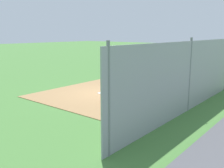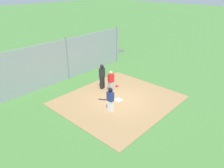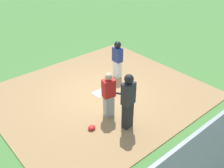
{
  "view_description": "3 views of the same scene",
  "coord_description": "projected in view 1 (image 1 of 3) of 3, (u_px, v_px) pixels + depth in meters",
  "views": [
    {
      "loc": [
        -10.97,
        -9.68,
        3.55
      ],
      "look_at": [
        0.24,
        -0.55,
        0.62
      ],
      "focal_mm": 40.67,
      "sensor_mm": 36.0,
      "label": 1
    },
    {
      "loc": [
        9.29,
        7.97,
        6.97
      ],
      "look_at": [
        -0.26,
        -0.81,
        0.83
      ],
      "focal_mm": 34.47,
      "sensor_mm": 36.0,
      "label": 2
    },
    {
      "loc": [
        -4.9,
        -6.36,
        5.28
      ],
      "look_at": [
        -0.08,
        -0.78,
        0.83
      ],
      "focal_mm": 41.69,
      "sensor_mm": 36.0,
      "label": 3
    }
  ],
  "objects": [
    {
      "name": "ground_plane",
      "position": [
        102.0,
        94.0,
        15.03
      ],
      "size": [
        140.0,
        140.0,
        0.0
      ],
      "primitive_type": "plane",
      "color": "#477A38"
    },
    {
      "name": "dirt_infield",
      "position": [
        102.0,
        93.0,
        15.03
      ],
      "size": [
        7.2,
        6.4,
        0.03
      ],
      "primitive_type": "cube",
      "color": "#9E774C",
      "rests_on": "ground_plane"
    },
    {
      "name": "home_plate",
      "position": [
        102.0,
        93.0,
        15.02
      ],
      "size": [
        0.44,
        0.44,
        0.02
      ],
      "primitive_type": "cube",
      "rotation": [
        0.0,
        0.0,
        -0.01
      ],
      "color": "white",
      "rests_on": "dirt_infield"
    },
    {
      "name": "catcher",
      "position": [
        112.0,
        84.0,
        13.69
      ],
      "size": [
        0.42,
        0.33,
        1.55
      ],
      "rotation": [
        0.0,
        0.0,
        1.38
      ],
      "color": "#9E9EA3",
      "rests_on": "dirt_infield"
    },
    {
      "name": "umpire",
      "position": [
        124.0,
        83.0,
        13.21
      ],
      "size": [
        0.41,
        0.3,
        1.82
      ],
      "rotation": [
        0.0,
        0.0,
        1.69
      ],
      "color": "black",
      "rests_on": "dirt_infield"
    },
    {
      "name": "runner",
      "position": [
        110.0,
        75.0,
        16.18
      ],
      "size": [
        0.27,
        0.38,
        1.55
      ],
      "rotation": [
        0.0,
        0.0,
        3.12
      ],
      "color": "silver",
      "rests_on": "dirt_infield"
    },
    {
      "name": "baseball_bat",
      "position": [
        117.0,
        92.0,
        15.09
      ],
      "size": [
        0.47,
        0.72,
        0.06
      ],
      "primitive_type": "cylinder",
      "rotation": [
        0.0,
        1.57,
        5.25
      ],
      "color": "black",
      "rests_on": "dirt_infield"
    },
    {
      "name": "catcher_mask",
      "position": [
        104.0,
        101.0,
        13.08
      ],
      "size": [
        0.24,
        0.2,
        0.12
      ],
      "primitive_type": "ellipsoid",
      "color": "red",
      "rests_on": "dirt_infield"
    },
    {
      "name": "backstop_fence",
      "position": [
        189.0,
        77.0,
        11.46
      ],
      "size": [
        12.0,
        0.1,
        3.35
      ],
      "color": "#93999E",
      "rests_on": "ground_plane"
    }
  ]
}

